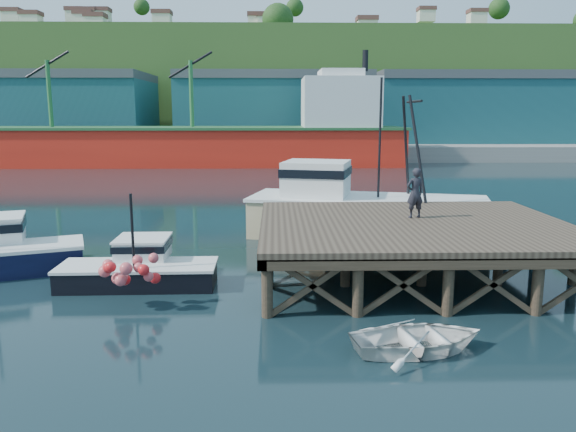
{
  "coord_description": "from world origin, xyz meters",
  "views": [
    {
      "loc": [
        0.06,
        -21.52,
        6.34
      ],
      "look_at": [
        0.61,
        2.0,
        2.0
      ],
      "focal_mm": 35.0,
      "sensor_mm": 36.0,
      "label": 1
    }
  ],
  "objects_px": {
    "trawler": "(362,205)",
    "dinghy": "(419,338)",
    "boat_black": "(139,267)",
    "dockworker": "(415,193)"
  },
  "relations": [
    {
      "from": "trawler",
      "to": "dinghy",
      "type": "relative_size",
      "value": 3.49
    },
    {
      "from": "boat_black",
      "to": "dinghy",
      "type": "height_order",
      "value": "boat_black"
    },
    {
      "from": "boat_black",
      "to": "dockworker",
      "type": "xyz_separation_m",
      "value": [
        10.75,
        2.0,
        2.49
      ]
    },
    {
      "from": "trawler",
      "to": "dockworker",
      "type": "xyz_separation_m",
      "value": [
        1.18,
        -6.02,
        1.48
      ]
    },
    {
      "from": "boat_black",
      "to": "trawler",
      "type": "xyz_separation_m",
      "value": [
        9.57,
        8.02,
        1.01
      ]
    },
    {
      "from": "boat_black",
      "to": "dockworker",
      "type": "distance_m",
      "value": 11.21
    },
    {
      "from": "trawler",
      "to": "dockworker",
      "type": "distance_m",
      "value": 6.32
    },
    {
      "from": "trawler",
      "to": "dinghy",
      "type": "bearing_deg",
      "value": -77.98
    },
    {
      "from": "boat_black",
      "to": "dinghy",
      "type": "distance_m",
      "value": 10.88
    },
    {
      "from": "trawler",
      "to": "dockworker",
      "type": "relative_size",
      "value": 6.28
    }
  ]
}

